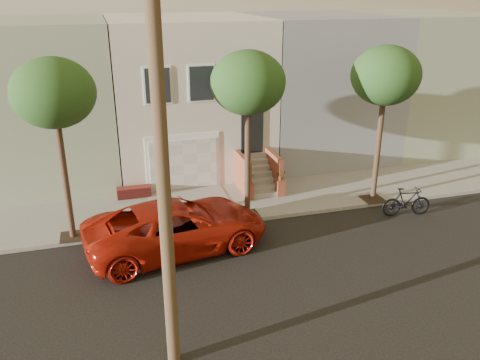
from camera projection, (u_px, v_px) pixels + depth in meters
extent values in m
plane|color=black|center=(253.00, 274.00, 15.60)|extent=(90.00, 90.00, 0.00)
cube|color=gray|center=(214.00, 205.00, 20.36)|extent=(40.00, 3.70, 0.15)
cube|color=beige|center=(185.00, 91.00, 24.28)|extent=(7.00, 8.00, 7.00)
cube|color=gray|center=(38.00, 99.00, 22.53)|extent=(6.50, 8.00, 7.00)
cube|color=gray|center=(313.00, 84.00, 26.03)|extent=(6.50, 8.00, 7.00)
cube|color=gray|center=(419.00, 78.00, 27.70)|extent=(6.50, 8.00, 7.00)
cube|color=white|center=(183.00, 162.00, 21.32)|extent=(3.20, 0.12, 2.50)
cube|color=silver|center=(183.00, 164.00, 21.30)|extent=(2.90, 0.06, 2.20)
cube|color=gray|center=(192.00, 205.00, 20.10)|extent=(3.20, 3.70, 0.02)
cube|color=maroon|center=(134.00, 192.00, 20.84)|extent=(1.40, 0.45, 0.44)
cube|color=black|center=(252.00, 131.00, 21.65)|extent=(1.00, 0.06, 2.00)
cube|color=#3F4751|center=(158.00, 86.00, 19.81)|extent=(1.00, 0.06, 1.40)
cube|color=white|center=(158.00, 86.00, 19.83)|extent=(1.15, 0.05, 1.55)
cube|color=#3F4751|center=(202.00, 83.00, 20.27)|extent=(1.00, 0.06, 1.40)
cube|color=white|center=(201.00, 83.00, 20.29)|extent=(1.15, 0.05, 1.55)
cube|color=#3F4751|center=(244.00, 81.00, 20.74)|extent=(1.00, 0.06, 1.40)
cube|color=white|center=(243.00, 81.00, 20.76)|extent=(1.15, 0.05, 1.55)
cube|color=gray|center=(264.00, 195.00, 20.89)|extent=(1.20, 0.28, 0.20)
cube|color=gray|center=(262.00, 188.00, 21.07)|extent=(1.20, 0.28, 0.20)
cube|color=gray|center=(260.00, 181.00, 21.24)|extent=(1.20, 0.28, 0.20)
cube|color=gray|center=(258.00, 175.00, 21.42)|extent=(1.20, 0.28, 0.20)
cube|color=gray|center=(256.00, 168.00, 21.60)|extent=(1.20, 0.28, 0.20)
cube|color=gray|center=(255.00, 162.00, 21.77)|extent=(1.20, 0.28, 0.20)
cube|color=gray|center=(253.00, 156.00, 21.95)|extent=(1.20, 0.28, 0.20)
cube|color=brown|center=(243.00, 174.00, 21.20)|extent=(0.18, 1.96, 1.60)
cube|color=brown|center=(274.00, 171.00, 21.56)|extent=(0.18, 1.96, 1.60)
cube|color=brown|center=(249.00, 191.00, 20.58)|extent=(0.35, 0.35, 0.70)
imported|color=#214E1C|center=(249.00, 178.00, 20.37)|extent=(0.40, 0.35, 0.45)
cube|color=brown|center=(280.00, 188.00, 20.94)|extent=(0.35, 0.35, 0.70)
imported|color=#214E1C|center=(281.00, 175.00, 20.73)|extent=(0.41, 0.35, 0.45)
cube|color=#2D2116|center=(73.00, 236.00, 17.62)|extent=(0.90, 0.90, 0.02)
cylinder|color=#382219|center=(66.00, 182.00, 16.85)|extent=(0.22, 0.22, 4.20)
ellipsoid|color=#214E1C|center=(53.00, 93.00, 15.73)|extent=(2.70, 2.57, 2.29)
cube|color=#2D2116|center=(247.00, 214.00, 19.29)|extent=(0.90, 0.90, 0.02)
cylinder|color=#382219|center=(248.00, 164.00, 18.52)|extent=(0.22, 0.22, 4.20)
ellipsoid|color=#214E1C|center=(248.00, 83.00, 17.41)|extent=(2.70, 2.57, 2.29)
cube|color=#2D2116|center=(373.00, 199.00, 20.71)|extent=(0.90, 0.90, 0.02)
cylinder|color=#382219|center=(378.00, 151.00, 19.94)|extent=(0.22, 0.22, 4.20)
ellipsoid|color=#214E1C|center=(386.00, 75.00, 18.82)|extent=(2.70, 2.57, 2.29)
cylinder|color=#40311D|center=(162.00, 168.00, 10.14)|extent=(0.30, 0.30, 10.00)
imported|color=#A5180B|center=(177.00, 226.00, 16.77)|extent=(6.60, 3.83, 1.73)
imported|color=black|center=(406.00, 202.00, 19.37)|extent=(2.03, 0.86, 1.18)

